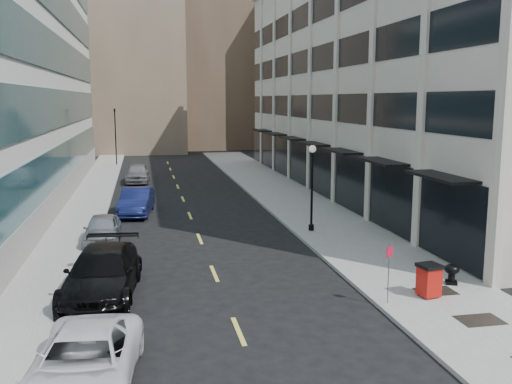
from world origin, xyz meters
name	(u,v)px	position (x,y,z in m)	size (l,w,h in m)	color
ground	(251,360)	(0.00, 0.00, 0.00)	(160.00, 160.00, 0.00)	black
sidewalk_right	(307,210)	(7.50, 20.00, 0.07)	(5.00, 80.00, 0.15)	gray
sidewalk_left	(80,219)	(-6.50, 20.00, 0.07)	(3.00, 80.00, 0.15)	gray
building_right	(402,74)	(16.94, 26.99, 8.99)	(15.30, 46.50, 18.25)	beige
skyline_tan_near	(130,48)	(-4.00, 68.00, 14.00)	(14.00, 18.00, 28.00)	#7D6951
skyline_brown	(213,31)	(8.00, 72.00, 17.00)	(12.00, 16.00, 34.00)	brown
skyline_tan_far	(65,73)	(-14.00, 78.00, 11.00)	(12.00, 14.00, 22.00)	#7D6951
skyline_stone	(288,78)	(18.00, 66.00, 10.00)	(10.00, 14.00, 20.00)	beige
grate_mid	(480,320)	(7.60, 1.00, 0.15)	(1.40, 1.00, 0.01)	black
grate_far	(436,291)	(7.60, 3.80, 0.15)	(1.40, 1.00, 0.01)	black
road_centerline	(194,226)	(0.00, 17.00, 0.01)	(0.15, 68.20, 0.01)	#D8CC4C
traffic_signal	(115,112)	(-5.50, 48.00, 5.72)	(0.66, 0.66, 6.98)	black
car_white_van	(84,363)	(-4.29, -0.87, 0.74)	(2.44, 5.30, 1.47)	white
car_black_pickup	(102,274)	(-4.29, 6.00, 0.87)	(2.44, 6.01, 1.74)	black
car_silver_sedan	(102,229)	(-4.80, 14.00, 0.72)	(1.69, 4.20, 1.43)	gray
car_blue_sedan	(136,202)	(-3.20, 21.00, 0.82)	(1.74, 4.98, 1.64)	#131A49
car_grey_sedan	(138,173)	(-3.20, 35.00, 0.82)	(1.93, 4.79, 1.63)	gray
trash_bin	(429,279)	(7.06, 3.34, 0.79)	(0.85, 0.88, 1.19)	#AC120B
lamppost	(312,180)	(5.99, 14.12, 2.88)	(0.39, 0.39, 4.66)	black
sign_post	(389,264)	(5.36, 2.99, 1.55)	(0.24, 0.12, 2.14)	slate
urn_planter	(452,272)	(8.60, 4.47, 0.62)	(0.56, 0.56, 0.77)	black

